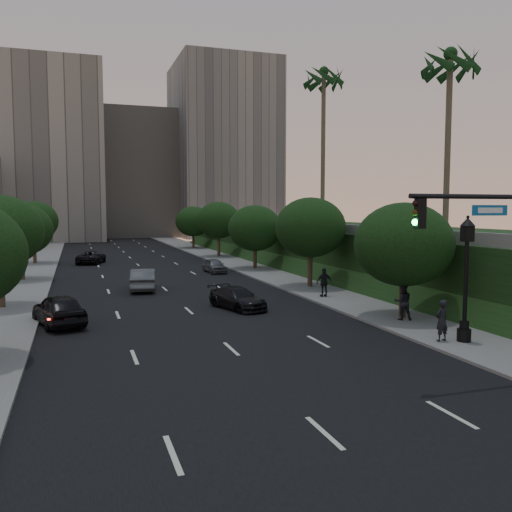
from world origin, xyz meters
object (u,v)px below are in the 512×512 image
object	(u,v)px
sedan_far_left	(91,257)
sedan_far_right	(214,266)
street_lamp	(466,285)
sedan_near_left	(59,310)
pedestrian_b	(403,302)
sedan_near_right	(237,298)
sedan_mid_left	(143,279)
pedestrian_a	(442,321)
pedestrian_c	(324,282)

from	to	relation	value
sedan_far_left	sedan_far_right	distance (m)	16.04
street_lamp	sedan_near_left	size ratio (longest dim) A/B	1.18
pedestrian_b	sedan_near_right	bearing A→B (deg)	-21.16
sedan_near_right	sedan_far_right	size ratio (longest dim) A/B	1.16
sedan_mid_left	pedestrian_a	world-z (taller)	pedestrian_a
street_lamp	sedan_far_left	xyz separation A→B (m)	(-14.44, 41.31, -1.94)
sedan_mid_left	sedan_near_left	bearing A→B (deg)	70.41
pedestrian_a	pedestrian_c	world-z (taller)	pedestrian_c
street_lamp	pedestrian_a	xyz separation A→B (m)	(-0.91, 0.34, -1.58)
sedan_near_right	pedestrian_c	distance (m)	6.67
sedan_near_right	pedestrian_b	xyz separation A→B (m)	(7.06, -6.37, 0.46)
sedan_far_right	pedestrian_b	distance (m)	24.80
street_lamp	sedan_far_right	xyz separation A→B (m)	(-3.86, 29.26, -1.98)
sedan_near_left	sedan_near_right	size ratio (longest dim) A/B	1.07
sedan_far_left	street_lamp	bearing A→B (deg)	124.57
sedan_mid_left	sedan_near_right	size ratio (longest dim) A/B	1.10
sedan_near_right	sedan_far_right	distance (m)	18.38
street_lamp	sedan_mid_left	world-z (taller)	street_lamp
sedan_far_left	sedan_far_right	world-z (taller)	sedan_far_left
sedan_far_left	pedestrian_b	size ratio (longest dim) A/B	2.62
sedan_near_left	sedan_mid_left	bearing A→B (deg)	-132.08
sedan_near_right	pedestrian_a	size ratio (longest dim) A/B	2.43
pedestrian_b	sedan_mid_left	bearing A→B (deg)	-32.63
sedan_mid_left	sedan_far_left	bearing A→B (deg)	-74.30
sedan_far_left	pedestrian_a	distance (m)	43.15
street_lamp	sedan_far_right	size ratio (longest dim) A/B	1.47
sedan_far_left	sedan_far_right	size ratio (longest dim) A/B	1.31
pedestrian_a	sedan_mid_left	bearing A→B (deg)	-73.41
pedestrian_a	pedestrian_b	world-z (taller)	pedestrian_b
sedan_near_right	pedestrian_c	xyz separation A→B (m)	(6.43, 1.69, 0.46)
pedestrian_a	pedestrian_b	size ratio (longest dim) A/B	0.95
sedan_near_left	sedan_mid_left	xyz separation A→B (m)	(5.43, 10.61, -0.01)
pedestrian_b	sedan_near_left	bearing A→B (deg)	4.66
sedan_mid_left	sedan_far_left	distance (m)	21.22
sedan_far_left	pedestrian_b	xyz separation A→B (m)	(14.52, -36.53, 0.41)
street_lamp	sedan_near_left	distance (m)	19.51
sedan_far_left	sedan_far_right	bearing A→B (deg)	146.59
street_lamp	sedan_mid_left	bearing A→B (deg)	119.31
pedestrian_c	sedan_near_right	bearing A→B (deg)	13.67
sedan_near_left	sedan_mid_left	size ratio (longest dim) A/B	0.98
sedan_near_left	sedan_far_right	world-z (taller)	sedan_near_left
sedan_near_right	sedan_near_left	bearing A→B (deg)	171.10
street_lamp	pedestrian_b	bearing A→B (deg)	89.03
sedan_far_left	sedan_near_left	bearing A→B (deg)	100.97
sedan_mid_left	pedestrian_a	xyz separation A→B (m)	(10.50, -19.97, 0.26)
sedan_mid_left	sedan_near_right	bearing A→B (deg)	123.26
sedan_far_right	pedestrian_b	xyz separation A→B (m)	(3.94, -24.48, 0.45)
sedan_far_right	pedestrian_c	distance (m)	16.76
sedan_near_left	sedan_far_right	bearing A→B (deg)	-138.55
sedan_far_left	sedan_near_right	world-z (taller)	sedan_far_left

